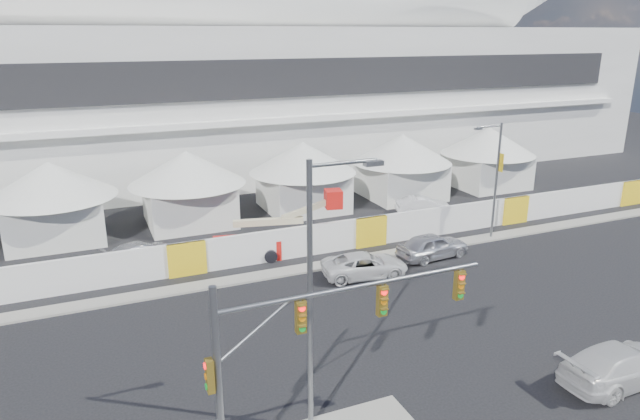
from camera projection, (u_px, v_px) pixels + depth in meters
name	position (u px, v px, depth m)	size (l,w,h in m)	color
ground	(408.00, 385.00, 22.79)	(160.00, 160.00, 0.00)	black
far_curb	(554.00, 227.00, 41.27)	(80.00, 1.20, 0.12)	gray
stadium	(274.00, 73.00, 59.67)	(80.00, 24.80, 21.98)	silver
tent_row	(247.00, 176.00, 43.10)	(53.40, 8.40, 5.40)	white
hoarding_fence	(370.00, 231.00, 37.47)	(70.00, 0.25, 2.00)	white
scaffold_tower	(577.00, 96.00, 69.90)	(4.40, 4.40, 12.00)	#595B60
sedan_silver	(433.00, 246.00, 35.47)	(4.70, 1.89, 1.60)	silver
pickup_curb	(365.00, 265.00, 32.81)	(4.97, 2.29, 1.38)	silver
pickup_near	(621.00, 364.00, 22.81)	(5.53, 2.25, 1.61)	silver
lot_car_a	(423.00, 206.00, 44.11)	(4.21, 1.47, 1.39)	white
lot_car_c	(140.00, 252.00, 34.86)	(4.43, 1.80, 1.28)	silver
traffic_mast	(286.00, 362.00, 17.32)	(9.33, 0.65, 6.67)	slate
streetlight_median	(317.00, 280.00, 18.79)	(2.66, 0.27, 9.63)	slate
streetlight_curb	(495.00, 173.00, 37.72)	(2.35, 0.53, 7.92)	slate
boom_lift	(259.00, 239.00, 35.70)	(8.32, 2.68, 4.12)	red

